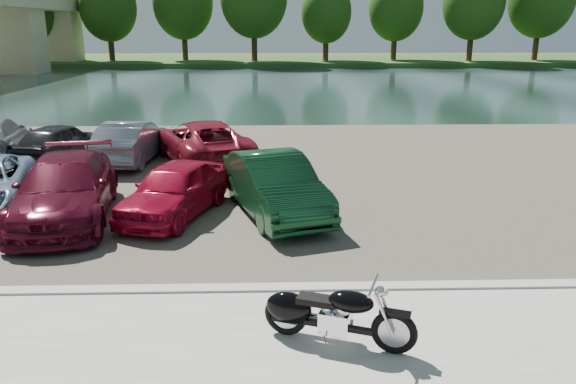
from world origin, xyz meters
The scene contains 13 objects.
ground centered at (0.00, 0.00, 0.00)m, with size 200.00×200.00×0.00m, color #595447.
kerb centered at (0.00, 2.00, 0.07)m, with size 60.00×0.30×0.14m, color #9D9A94.
parking_lot centered at (0.00, 11.00, 0.02)m, with size 60.00×18.00×0.04m, color #423B35.
river centered at (0.00, 40.00, 0.00)m, with size 120.00×40.00×0.00m, color black.
far_bank centered at (0.00, 72.00, 0.30)m, with size 120.00×24.00×0.60m, color #244217.
far_trees centered at (4.36, 65.79, 7.49)m, with size 70.25×10.68×12.52m.
motorcycle centered at (-0.15, 0.20, 0.56)m, with size 2.24×1.08×1.05m.
car_3 centered at (-6.04, 6.20, 0.81)m, with size 2.16×5.30×1.54m, color #4D0B1D.
car_4 centered at (-3.39, 6.37, 0.73)m, with size 1.62×4.04×1.37m, color #A80B2B.
car_5 centered at (-0.85, 6.44, 0.81)m, with size 1.63×4.66×1.54m, color #103B1E.
car_8 centered at (-8.44, 12.45, 0.75)m, with size 1.67×4.16×1.42m, color black.
car_9 centered at (-5.91, 12.42, 0.78)m, with size 1.56×4.46×1.47m, color slate.
car_10 centered at (-3.33, 12.17, 0.80)m, with size 2.52×5.47×1.52m, color maroon.
Camera 1 is at (-0.91, -7.29, 4.66)m, focal length 35.00 mm.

